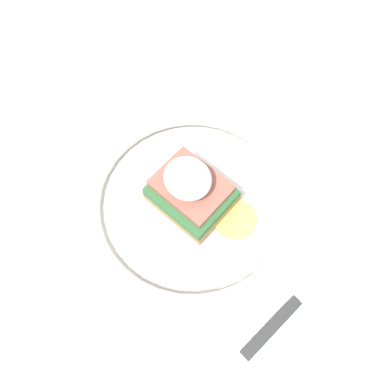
{
  "coord_description": "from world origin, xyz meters",
  "views": [
    {
      "loc": [
        0.15,
        -0.15,
        1.16
      ],
      "look_at": [
        0.03,
        -0.02,
        0.78
      ],
      "focal_mm": 35.0,
      "sensor_mm": 36.0,
      "label": 1
    }
  ],
  "objects": [
    {
      "name": "fork",
      "position": [
        -0.13,
        -0.01,
        0.75
      ],
      "size": [
        0.03,
        0.14,
        0.0
      ],
      "color": "silver",
      "rests_on": "dining_table"
    },
    {
      "name": "sandwich",
      "position": [
        0.03,
        -0.02,
        0.79
      ],
      "size": [
        0.12,
        0.08,
        0.08
      ],
      "color": "#9E703D",
      "rests_on": "plate"
    },
    {
      "name": "dining_table",
      "position": [
        0.0,
        0.0,
        0.62
      ],
      "size": [
        0.81,
        0.84,
        0.75
      ],
      "color": "beige",
      "rests_on": "ground_plane"
    },
    {
      "name": "knife",
      "position": [
        0.19,
        -0.03,
        0.75
      ],
      "size": [
        0.03,
        0.19,
        0.01
      ],
      "color": "#2D2D2D",
      "rests_on": "dining_table"
    },
    {
      "name": "ground_plane",
      "position": [
        0.0,
        0.0,
        0.0
      ],
      "size": [
        6.0,
        6.0,
        0.0
      ],
      "primitive_type": "plane",
      "color": "#B2ADA3"
    },
    {
      "name": "plate",
      "position": [
        0.03,
        -0.02,
        0.75
      ],
      "size": [
        0.24,
        0.24,
        0.02
      ],
      "color": "white",
      "rests_on": "dining_table"
    }
  ]
}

